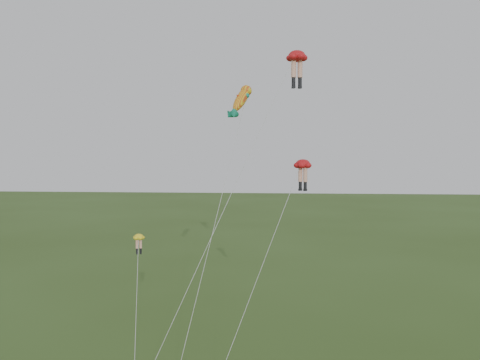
{
  "coord_description": "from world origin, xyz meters",
  "views": [
    {
      "loc": [
        5.71,
        -33.71,
        14.88
      ],
      "look_at": [
        2.43,
        6.0,
        12.63
      ],
      "focal_mm": 40.0,
      "sensor_mm": 36.0,
      "label": 1
    }
  ],
  "objects": [
    {
      "name": "legs_kite_red_mid",
      "position": [
        6.93,
        4.14,
        13.46
      ],
      "size": [
        6.52,
        7.61,
        14.23
      ],
      "rotation": [
        0.0,
        0.0,
        -0.55
      ],
      "color": "red",
      "rests_on": "ground"
    },
    {
      "name": "legs_kite_red_high",
      "position": [
        6.56,
        8.09,
        21.69
      ],
      "size": [
        10.8,
        11.47,
        22.57
      ],
      "rotation": [
        0.0,
        0.0,
        0.3
      ],
      "color": "red",
      "rests_on": "ground"
    },
    {
      "name": "legs_kite_yellow",
      "position": [
        -4.35,
        2.34,
        8.13
      ],
      "size": [
        1.89,
        6.58,
        9.01
      ],
      "rotation": [
        0.0,
        0.0,
        0.41
      ],
      "color": "yellow",
      "rests_on": "ground"
    },
    {
      "name": "fish_kite",
      "position": [
        2.48,
        6.57,
        18.61
      ],
      "size": [
        4.68,
        9.95,
        20.03
      ],
      "rotation": [
        0.88,
        0.0,
        -0.66
      ],
      "color": "yellow",
      "rests_on": "ground"
    }
  ]
}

